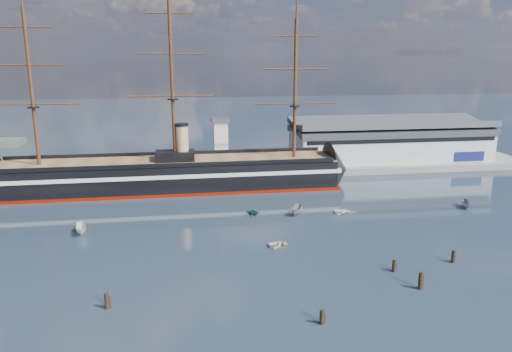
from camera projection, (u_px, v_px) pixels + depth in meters
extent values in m
plane|color=#242F38|center=(220.00, 210.00, 115.41)|extent=(600.00, 600.00, 0.00)
cube|color=slate|center=(244.00, 172.00, 151.42)|extent=(180.00, 18.00, 2.00)
cube|color=#B7BABC|center=(389.00, 143.00, 160.59)|extent=(62.00, 20.00, 10.00)
cube|color=#3F4247|center=(391.00, 126.00, 159.24)|extent=(63.00, 21.00, 2.00)
cube|color=silver|center=(221.00, 146.00, 145.35)|extent=(4.00, 4.00, 14.00)
cube|color=#3F4247|center=(220.00, 120.00, 143.54)|extent=(5.00, 5.00, 1.00)
cube|color=black|center=(168.00, 175.00, 131.86)|extent=(88.11, 16.64, 7.00)
cube|color=silver|center=(168.00, 170.00, 131.57)|extent=(90.12, 16.90, 1.00)
cube|color=#671002|center=(169.00, 188.00, 132.74)|extent=(90.12, 16.86, 0.90)
cone|color=black|center=(337.00, 170.00, 138.74)|extent=(11.11, 15.76, 15.68)
cube|color=brown|center=(168.00, 161.00, 130.99)|extent=(88.10, 15.36, 0.40)
cube|color=black|center=(175.00, 156.00, 130.95)|extent=(10.04, 6.07, 2.50)
cylinder|color=tan|center=(182.00, 143.00, 130.40)|extent=(3.20, 3.20, 9.00)
cylinder|color=#381E0F|center=(31.00, 89.00, 121.69)|extent=(0.90, 0.90, 38.00)
cylinder|color=#381E0F|center=(172.00, 79.00, 126.18)|extent=(0.90, 0.90, 42.00)
cylinder|color=#381E0F|center=(295.00, 90.00, 131.59)|extent=(0.90, 0.90, 36.00)
imported|color=white|center=(82.00, 234.00, 99.95)|extent=(6.56, 3.45, 2.49)
imported|color=silver|center=(281.00, 246.00, 93.60)|extent=(1.14, 2.83, 1.32)
imported|color=gray|center=(297.00, 215.00, 112.01)|extent=(6.62, 4.91, 2.51)
imported|color=#145238|center=(253.00, 215.00, 111.50)|extent=(4.49, 5.61, 1.90)
imported|color=white|center=(345.00, 214.00, 112.65)|extent=(2.10, 3.14, 1.36)
imported|color=slate|center=(466.00, 208.00, 116.75)|extent=(5.92, 3.72, 2.22)
cylinder|color=black|center=(107.00, 309.00, 70.83)|extent=(0.64, 0.64, 3.14)
cylinder|color=black|center=(322.00, 324.00, 66.83)|extent=(0.64, 0.64, 2.80)
cylinder|color=black|center=(420.00, 289.00, 76.67)|extent=(0.64, 0.64, 3.53)
cylinder|color=black|center=(453.00, 262.00, 86.43)|extent=(0.64, 0.64, 2.93)
cylinder|color=black|center=(394.00, 271.00, 82.87)|extent=(0.64, 0.64, 2.79)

